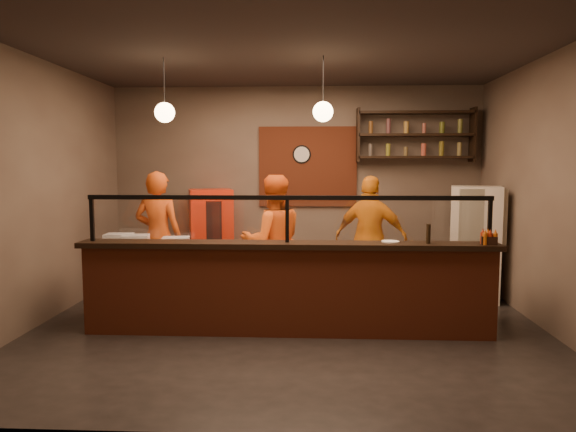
# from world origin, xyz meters

# --- Properties ---
(floor) EXTENTS (6.00, 6.00, 0.00)m
(floor) POSITION_xyz_m (0.00, 0.00, 0.00)
(floor) COLOR black
(floor) RESTS_ON ground
(ceiling) EXTENTS (6.00, 6.00, 0.00)m
(ceiling) POSITION_xyz_m (0.00, 0.00, 3.20)
(ceiling) COLOR #322A27
(ceiling) RESTS_ON wall_back
(wall_back) EXTENTS (6.00, 0.00, 6.00)m
(wall_back) POSITION_xyz_m (0.00, 2.50, 1.60)
(wall_back) COLOR #6D5E50
(wall_back) RESTS_ON floor
(wall_left) EXTENTS (0.00, 5.00, 5.00)m
(wall_left) POSITION_xyz_m (-3.00, 0.00, 1.60)
(wall_left) COLOR #6D5E50
(wall_left) RESTS_ON floor
(wall_right) EXTENTS (0.00, 5.00, 5.00)m
(wall_right) POSITION_xyz_m (3.00, 0.00, 1.60)
(wall_right) COLOR #6D5E50
(wall_right) RESTS_ON floor
(wall_front) EXTENTS (6.00, 0.00, 6.00)m
(wall_front) POSITION_xyz_m (0.00, -2.50, 1.60)
(wall_front) COLOR #6D5E50
(wall_front) RESTS_ON floor
(brick_patch) EXTENTS (1.60, 0.04, 1.30)m
(brick_patch) POSITION_xyz_m (0.20, 2.47, 1.90)
(brick_patch) COLOR brown
(brick_patch) RESTS_ON wall_back
(service_counter) EXTENTS (4.60, 0.25, 1.00)m
(service_counter) POSITION_xyz_m (0.00, -0.30, 0.50)
(service_counter) COLOR brown
(service_counter) RESTS_ON floor
(counter_ledge) EXTENTS (4.70, 0.37, 0.06)m
(counter_ledge) POSITION_xyz_m (0.00, -0.30, 1.03)
(counter_ledge) COLOR black
(counter_ledge) RESTS_ON service_counter
(worktop_cabinet) EXTENTS (4.60, 0.75, 0.85)m
(worktop_cabinet) POSITION_xyz_m (0.00, 0.20, 0.42)
(worktop_cabinet) COLOR gray
(worktop_cabinet) RESTS_ON floor
(worktop) EXTENTS (4.60, 0.75, 0.05)m
(worktop) POSITION_xyz_m (0.00, 0.20, 0.88)
(worktop) COLOR silver
(worktop) RESTS_ON worktop_cabinet
(sneeze_guard) EXTENTS (4.50, 0.05, 0.52)m
(sneeze_guard) POSITION_xyz_m (0.00, -0.30, 1.37)
(sneeze_guard) COLOR white
(sneeze_guard) RESTS_ON counter_ledge
(wall_shelving) EXTENTS (1.84, 0.28, 0.85)m
(wall_shelving) POSITION_xyz_m (1.90, 2.32, 2.40)
(wall_shelving) COLOR black
(wall_shelving) RESTS_ON wall_back
(wall_clock) EXTENTS (0.30, 0.04, 0.30)m
(wall_clock) POSITION_xyz_m (0.10, 2.46, 2.10)
(wall_clock) COLOR black
(wall_clock) RESTS_ON wall_back
(pendant_left) EXTENTS (0.24, 0.24, 0.77)m
(pendant_left) POSITION_xyz_m (-1.50, 0.20, 2.55)
(pendant_left) COLOR black
(pendant_left) RESTS_ON ceiling
(pendant_right) EXTENTS (0.24, 0.24, 0.77)m
(pendant_right) POSITION_xyz_m (0.40, 0.20, 2.55)
(pendant_right) COLOR black
(pendant_right) RESTS_ON ceiling
(cook_left) EXTENTS (0.71, 0.50, 1.84)m
(cook_left) POSITION_xyz_m (-1.90, 1.13, 0.92)
(cook_left) COLOR #D34B13
(cook_left) RESTS_ON floor
(cook_mid) EXTENTS (1.03, 0.90, 1.79)m
(cook_mid) POSITION_xyz_m (-0.25, 0.87, 0.90)
(cook_mid) COLOR #DD5514
(cook_mid) RESTS_ON floor
(cook_right) EXTENTS (1.12, 0.75, 1.77)m
(cook_right) POSITION_xyz_m (1.12, 1.35, 0.89)
(cook_right) COLOR orange
(cook_right) RESTS_ON floor
(fridge) EXTENTS (0.82, 0.78, 1.62)m
(fridge) POSITION_xyz_m (2.60, 1.41, 0.81)
(fridge) COLOR silver
(fridge) RESTS_ON floor
(red_cooler) EXTENTS (0.80, 0.77, 1.54)m
(red_cooler) POSITION_xyz_m (-1.35, 2.15, 0.77)
(red_cooler) COLOR red
(red_cooler) RESTS_ON floor
(pizza_dough) EXTENTS (0.58, 0.58, 0.01)m
(pizza_dough) POSITION_xyz_m (-0.12, 0.25, 0.91)
(pizza_dough) COLOR beige
(pizza_dough) RESTS_ON worktop
(prep_tub_a) EXTENTS (0.34, 0.28, 0.16)m
(prep_tub_a) POSITION_xyz_m (-2.15, 0.30, 0.98)
(prep_tub_a) COLOR silver
(prep_tub_a) RESTS_ON worktop
(prep_tub_b) EXTENTS (0.36, 0.31, 0.16)m
(prep_tub_b) POSITION_xyz_m (-1.91, 0.21, 0.98)
(prep_tub_b) COLOR silver
(prep_tub_b) RESTS_ON worktop
(prep_tub_c) EXTENTS (0.35, 0.30, 0.16)m
(prep_tub_c) POSITION_xyz_m (-1.36, 0.06, 0.98)
(prep_tub_c) COLOR silver
(prep_tub_c) RESTS_ON worktop
(rolling_pin) EXTENTS (0.38, 0.13, 0.06)m
(rolling_pin) POSITION_xyz_m (-1.34, 0.16, 0.93)
(rolling_pin) COLOR yellow
(rolling_pin) RESTS_ON worktop
(condiment_caddy) EXTENTS (0.18, 0.15, 0.09)m
(condiment_caddy) POSITION_xyz_m (2.20, -0.35, 1.11)
(condiment_caddy) COLOR black
(condiment_caddy) RESTS_ON counter_ledge
(pepper_mill) EXTENTS (0.05, 0.05, 0.22)m
(pepper_mill) POSITION_xyz_m (1.55, -0.33, 1.17)
(pepper_mill) COLOR black
(pepper_mill) RESTS_ON counter_ledge
(small_plate) EXTENTS (0.26, 0.26, 0.01)m
(small_plate) POSITION_xyz_m (1.16, -0.24, 1.07)
(small_plate) COLOR white
(small_plate) RESTS_ON counter_ledge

